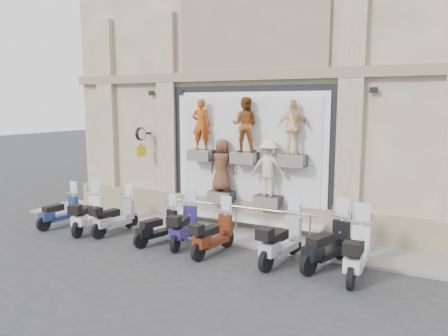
{
  "coord_description": "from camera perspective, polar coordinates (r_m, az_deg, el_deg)",
  "views": [
    {
      "loc": [
        5.58,
        -9.65,
        3.98
      ],
      "look_at": [
        -0.37,
        1.9,
        2.07
      ],
      "focal_mm": 35.0,
      "sensor_mm": 36.0,
      "label": 1
    }
  ],
  "objects": [
    {
      "name": "ground",
      "position": [
        11.84,
        -2.69,
        -11.28
      ],
      "size": [
        90.0,
        90.0,
        0.0
      ],
      "primitive_type": "plane",
      "color": "#2F2F32",
      "rests_on": "ground"
    },
    {
      "name": "scooter_e",
      "position": [
        12.49,
        -5.29,
        -6.53
      ],
      "size": [
        0.97,
        1.98,
        1.55
      ],
      "primitive_type": null,
      "rotation": [
        0.0,
        0.0,
        0.23
      ],
      "color": "navy",
      "rests_on": "ground"
    },
    {
      "name": "scooter_a",
      "position": [
        15.23,
        -20.64,
        -4.58
      ],
      "size": [
        0.67,
        1.78,
        1.41
      ],
      "primitive_type": null,
      "rotation": [
        0.0,
        0.0,
        -0.09
      ],
      "color": "navy",
      "rests_on": "ground"
    },
    {
      "name": "scooter_g",
      "position": [
        11.11,
        7.55,
        -8.18
      ],
      "size": [
        0.9,
        2.1,
        1.65
      ],
      "primitive_type": null,
      "rotation": [
        0.0,
        0.0,
        -0.16
      ],
      "color": "#9FA0A6",
      "rests_on": "ground"
    },
    {
      "name": "scooter_h",
      "position": [
        10.99,
        13.36,
        -8.52
      ],
      "size": [
        1.24,
        2.12,
        1.65
      ],
      "primitive_type": null,
      "rotation": [
        0.0,
        0.0,
        -0.34
      ],
      "color": "black",
      "rests_on": "ground"
    },
    {
      "name": "scooter_i",
      "position": [
        10.58,
        17.0,
        -9.4
      ],
      "size": [
        0.66,
        2.03,
        1.63
      ],
      "primitive_type": null,
      "rotation": [
        0.0,
        0.0,
        0.04
      ],
      "color": "silver",
      "rests_on": "ground"
    },
    {
      "name": "scooter_d",
      "position": [
        12.71,
        -8.61,
        -6.72
      ],
      "size": [
        0.94,
        1.77,
        1.38
      ],
      "primitive_type": null,
      "rotation": [
        0.0,
        0.0,
        -0.28
      ],
      "color": "black",
      "rests_on": "ground"
    },
    {
      "name": "scooter_f",
      "position": [
        11.7,
        -1.38,
        -7.71
      ],
      "size": [
        0.75,
        1.87,
        1.48
      ],
      "primitive_type": null,
      "rotation": [
        0.0,
        0.0,
        -0.13
      ],
      "color": "#541E0E",
      "rests_on": "ground"
    },
    {
      "name": "clock_sign_bracket",
      "position": [
        15.43,
        -10.79,
        3.86
      ],
      "size": [
        0.1,
        0.8,
        1.02
      ],
      "color": "black",
      "rests_on": "ground"
    },
    {
      "name": "scooter_b",
      "position": [
        14.37,
        -17.42,
        -4.92
      ],
      "size": [
        1.11,
        1.98,
        1.54
      ],
      "primitive_type": null,
      "rotation": [
        0.0,
        0.0,
        0.31
      ],
      "color": "white",
      "rests_on": "ground"
    },
    {
      "name": "guard_rail",
      "position": [
        13.39,
        1.6,
        -6.85
      ],
      "size": [
        5.06,
        0.1,
        0.93
      ],
      "primitive_type": null,
      "color": "#9EA0A5",
      "rests_on": "ground"
    },
    {
      "name": "scooter_c",
      "position": [
        13.88,
        -14.02,
        -5.39
      ],
      "size": [
        0.75,
        1.86,
        1.47
      ],
      "primitive_type": null,
      "rotation": [
        0.0,
        0.0,
        -0.12
      ],
      "color": "gray",
      "rests_on": "ground"
    },
    {
      "name": "shop_vitrine",
      "position": [
        13.66,
        3.27,
        1.66
      ],
      "size": [
        5.6,
        0.83,
        4.3
      ],
      "color": "black",
      "rests_on": "ground"
    },
    {
      "name": "building",
      "position": [
        17.67,
        8.96,
        14.85
      ],
      "size": [
        14.0,
        8.6,
        12.0
      ],
      "primitive_type": null,
      "color": "beige",
      "rests_on": "ground"
    },
    {
      "name": "sidewalk",
      "position": [
        13.59,
        1.77,
        -8.48
      ],
      "size": [
        16.0,
        2.2,
        0.08
      ],
      "primitive_type": "cube",
      "color": "gray",
      "rests_on": "ground"
    }
  ]
}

